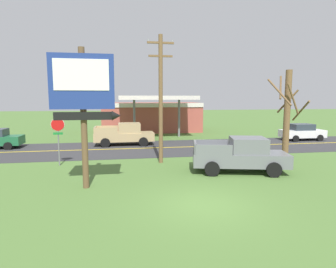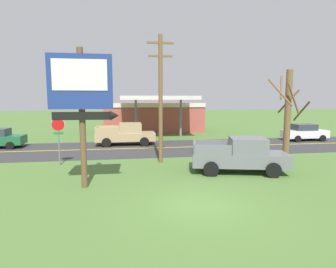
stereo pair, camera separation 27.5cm
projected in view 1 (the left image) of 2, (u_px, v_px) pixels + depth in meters
ground_plane at (203, 205)px, 11.01m from camera, size 180.00×180.00×0.00m
road_asphalt at (158, 148)px, 23.72m from camera, size 140.00×8.00×0.02m
road_centre_line at (158, 148)px, 23.72m from camera, size 126.00×0.20×0.01m
motel_sign at (84, 95)px, 12.51m from camera, size 3.05×0.54×6.36m
stop_sign at (58, 133)px, 17.25m from camera, size 0.80×0.08×2.95m
utility_pole at (161, 96)px, 17.79m from camera, size 1.66×0.26×8.02m
bare_tree at (287, 114)px, 18.14m from camera, size 2.26×2.10×5.92m
gas_station at (151, 116)px, 35.66m from camera, size 12.00×11.50×4.40m
pickup_grey_parked_on_lawn at (241, 155)px, 15.87m from camera, size 5.51×3.12×1.96m
pickup_tan_on_road at (125, 134)px, 25.11m from camera, size 5.20×2.24×1.96m
car_white_near_lane at (302, 132)px, 28.02m from camera, size 4.20×2.00×1.64m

